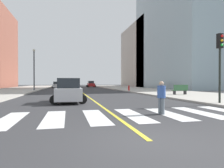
{
  "coord_description": "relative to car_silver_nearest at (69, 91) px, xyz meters",
  "views": [
    {
      "loc": [
        -2.12,
        -4.75,
        1.57
      ],
      "look_at": [
        5.08,
        26.78,
        1.25
      ],
      "focal_mm": 31.03,
      "sensor_mm": 36.0,
      "label": 1
    }
  ],
  "objects": [
    {
      "name": "traffic_light_near_corner",
      "position": [
        10.09,
        -3.96,
        2.61
      ],
      "size": [
        0.36,
        0.41,
        4.74
      ],
      "rotation": [
        0.0,
        0.0,
        3.14
      ],
      "color": "black",
      "rests_on": "sidewalk_kerb_east"
    },
    {
      "name": "car_red_second",
      "position": [
        6.99,
        45.24,
        0.04
      ],
      "size": [
        2.79,
        4.41,
        1.95
      ],
      "rotation": [
        0.0,
        0.0,
        3.16
      ],
      "color": "red",
      "rests_on": "ground"
    },
    {
      "name": "pedestrian_crossing",
      "position": [
        4.37,
        -6.59,
        0.02
      ],
      "size": [
        0.4,
        0.4,
        1.61
      ],
      "rotation": [
        0.0,
        0.0,
        5.06
      ],
      "color": "slate",
      "rests_on": "ground"
    },
    {
      "name": "car_silver_nearest",
      "position": [
        0.0,
        0.0,
        0.0
      ],
      "size": [
        2.64,
        4.19,
        1.86
      ],
      "rotation": [
        0.0,
        0.0,
        -0.02
      ],
      "color": "#B7B7BC",
      "rests_on": "ground"
    },
    {
      "name": "fire_hydrant",
      "position": [
        9.87,
        15.59,
        -0.29
      ],
      "size": [
        0.26,
        0.26,
        0.89
      ],
      "color": "red",
      "rests_on": "sidewalk_kerb_east"
    },
    {
      "name": "parking_garage_concrete",
      "position": [
        29.84,
        47.97,
        9.62
      ],
      "size": [
        18.0,
        24.0,
        20.98
      ],
      "primitive_type": "cube",
      "color": "#B2ADA3",
      "rests_on": "ground"
    },
    {
      "name": "lane_divider_paint",
      "position": [
        2.06,
        29.53,
        -0.86
      ],
      "size": [
        0.16,
        80.0,
        0.01
      ],
      "primitive_type": "cube",
      "color": "yellow",
      "rests_on": "ground"
    },
    {
      "name": "car_white_third",
      "position": [
        -3.07,
        39.13,
        -0.08
      ],
      "size": [
        2.45,
        3.85,
        1.7
      ],
      "rotation": [
        0.0,
        0.0,
        -0.03
      ],
      "color": "silver",
      "rests_on": "ground"
    },
    {
      "name": "ground_plane",
      "position": [
        2.06,
        -10.47,
        -0.87
      ],
      "size": [
        220.0,
        220.0,
        0.0
      ],
      "primitive_type": "plane",
      "color": "#333335"
    },
    {
      "name": "sidewalk_kerb_east",
      "position": [
        14.26,
        9.53,
        -0.79
      ],
      "size": [
        10.0,
        120.0,
        0.15
      ],
      "primitive_type": "cube",
      "color": "#B2ADA3",
      "rests_on": "ground"
    },
    {
      "name": "street_lamp",
      "position": [
        -5.81,
        20.65,
        3.55
      ],
      "size": [
        0.44,
        0.44,
        7.22
      ],
      "color": "#38383D",
      "rests_on": "sidewalk_kerb_west"
    },
    {
      "name": "crosswalk_paint",
      "position": [
        2.06,
        -6.47,
        -0.86
      ],
      "size": [
        13.5,
        4.0,
        0.01
      ],
      "color": "silver",
      "rests_on": "ground"
    },
    {
      "name": "park_bench",
      "position": [
        12.51,
        4.66,
        -0.18
      ],
      "size": [
        1.81,
        0.59,
        1.12
      ],
      "rotation": [
        0.0,
        0.0,
        1.56
      ],
      "color": "#33603D",
      "rests_on": "sidewalk_kerb_east"
    }
  ]
}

